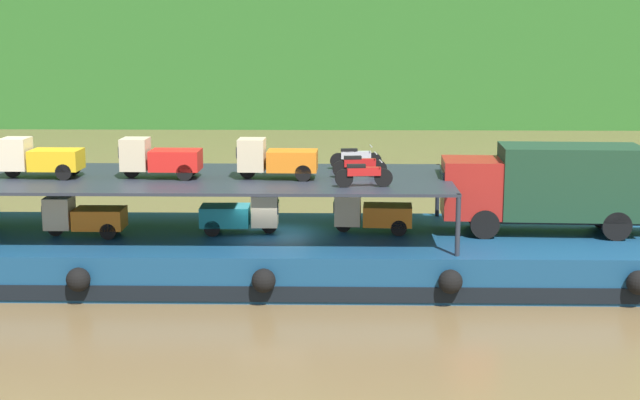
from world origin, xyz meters
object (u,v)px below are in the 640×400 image
object	(u,v)px
cargo_barge	(272,254)
mini_truck_upper_fore	(159,158)
motorcycle_upper_port	(363,174)
motorcycle_upper_stbd	(355,157)
mini_truck_upper_bow	(276,159)
mini_truck_lower_aft	(84,217)
mini_truck_lower_fore	(371,213)
mini_truck_upper_mid	(40,158)
mini_truck_lower_mid	(241,214)
motorcycle_upper_centre	(359,165)
covered_lorry	(547,186)

from	to	relation	value
cargo_barge	mini_truck_upper_fore	distance (m)	5.17
mini_truck_upper_fore	motorcycle_upper_port	distance (m)	7.20
motorcycle_upper_stbd	mini_truck_upper_bow	bearing A→B (deg)	-141.18
mini_truck_lower_aft	motorcycle_upper_port	world-z (taller)	motorcycle_upper_port
mini_truck_lower_fore	mini_truck_upper_bow	size ratio (longest dim) A/B	1.01
motorcycle_upper_port	mini_truck_upper_mid	bearing A→B (deg)	171.25
cargo_barge	mini_truck_upper_mid	distance (m)	8.71
motorcycle_upper_stbd	mini_truck_lower_mid	bearing A→B (deg)	-154.52
motorcycle_upper_centre	covered_lorry	bearing A→B (deg)	2.33
mini_truck_upper_fore	motorcycle_upper_centre	world-z (taller)	mini_truck_upper_fore
mini_truck_lower_fore	mini_truck_upper_fore	world-z (taller)	mini_truck_upper_fore
mini_truck_lower_fore	mini_truck_lower_mid	bearing A→B (deg)	-177.09
mini_truck_lower_aft	mini_truck_lower_mid	world-z (taller)	same
mini_truck_upper_fore	motorcycle_upper_stbd	size ratio (longest dim) A/B	1.45
motorcycle_upper_stbd	mini_truck_lower_aft	bearing A→B (deg)	-165.22
mini_truck_lower_mid	mini_truck_upper_bow	size ratio (longest dim) A/B	1.00
mini_truck_lower_mid	mini_truck_upper_bow	world-z (taller)	mini_truck_upper_bow
covered_lorry	cargo_barge	bearing A→B (deg)	-178.21
mini_truck_lower_mid	motorcycle_upper_stbd	distance (m)	4.79
mini_truck_lower_fore	motorcycle_upper_port	world-z (taller)	motorcycle_upper_port
cargo_barge	covered_lorry	size ratio (longest dim) A/B	3.68
covered_lorry	motorcycle_upper_centre	world-z (taller)	covered_lorry
covered_lorry	mini_truck_lower_fore	size ratio (longest dim) A/B	2.84
covered_lorry	mini_truck_upper_mid	world-z (taller)	mini_truck_upper_mid
covered_lorry	mini_truck_upper_bow	xyz separation A→B (m)	(-9.42, -0.55, 1.00)
covered_lorry	mini_truck_lower_mid	distance (m)	10.74
motorcycle_upper_port	motorcycle_upper_stbd	xyz separation A→B (m)	(-0.19, 3.88, 0.00)
mini_truck_lower_aft	mini_truck_lower_mid	size ratio (longest dim) A/B	1.00
cargo_barge	motorcycle_upper_centre	size ratio (longest dim) A/B	15.35
motorcycle_upper_port	motorcycle_upper_centre	distance (m)	1.94
motorcycle_upper_centre	motorcycle_upper_stbd	world-z (taller)	same
motorcycle_upper_centre	mini_truck_upper_mid	bearing A→B (deg)	-178.84
mini_truck_lower_fore	motorcycle_upper_port	xyz separation A→B (m)	(-0.36, -2.19, 1.74)
motorcycle_upper_port	mini_truck_lower_fore	bearing A→B (deg)	80.68
mini_truck_upper_fore	mini_truck_upper_bow	xyz separation A→B (m)	(4.03, -0.06, 0.00)
covered_lorry	motorcycle_upper_port	bearing A→B (deg)	-161.18
motorcycle_upper_centre	motorcycle_upper_port	bearing A→B (deg)	-87.33
mini_truck_lower_aft	mini_truck_upper_mid	xyz separation A→B (m)	(-1.51, 0.33, 2.00)
motorcycle_upper_port	motorcycle_upper_centre	world-z (taller)	same
cargo_barge	mini_truck_lower_fore	xyz separation A→B (m)	(3.50, 0.29, 1.44)
cargo_barge	mini_truck_upper_mid	xyz separation A→B (m)	(-8.00, -0.19, 3.44)
mini_truck_lower_aft	mini_truck_lower_fore	bearing A→B (deg)	4.60
motorcycle_upper_port	motorcycle_upper_stbd	bearing A→B (deg)	92.86
mini_truck_lower_fore	motorcycle_upper_centre	size ratio (longest dim) A/B	1.47
mini_truck_lower_aft	motorcycle_upper_centre	size ratio (longest dim) A/B	1.44
cargo_barge	mini_truck_lower_aft	world-z (taller)	mini_truck_lower_aft
mini_truck_upper_fore	motorcycle_upper_port	size ratio (longest dim) A/B	1.45
mini_truck_lower_fore	motorcycle_upper_port	distance (m)	2.82
mini_truck_lower_mid	mini_truck_upper_mid	world-z (taller)	mini_truck_upper_mid
cargo_barge	mini_truck_upper_bow	distance (m)	3.46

